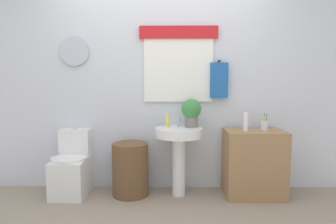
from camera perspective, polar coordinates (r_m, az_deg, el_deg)
name	(u,v)px	position (r m, az deg, el deg)	size (l,w,h in m)	color
back_wall	(162,78)	(3.44, -1.22, 6.66)	(4.40, 0.18, 2.60)	silver
toilet	(72,169)	(3.50, -18.31, -10.57)	(0.38, 0.51, 0.74)	white
laundry_hamper	(130,169)	(3.31, -7.40, -11.09)	(0.40, 0.40, 0.59)	brown
pedestal_sink	(179,144)	(3.21, 2.12, -6.40)	(0.52, 0.52, 0.76)	white
faucet	(179,122)	(3.29, 2.09, -1.95)	(0.03, 0.03, 0.10)	silver
wooden_cabinet	(254,163)	(3.39, 16.52, -9.61)	(0.63, 0.44, 0.73)	#9E754C
soap_bottle	(168,120)	(3.22, -0.02, -1.67)	(0.05, 0.05, 0.15)	#DBD166
potted_plant	(191,111)	(3.22, 4.61, 0.19)	(0.22, 0.22, 0.32)	slate
lotion_bottle	(246,122)	(3.23, 15.06, -1.83)	(0.05, 0.05, 0.20)	white
toothbrush_cup	(264,125)	(3.35, 18.46, -2.48)	(0.08, 0.08, 0.19)	silver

